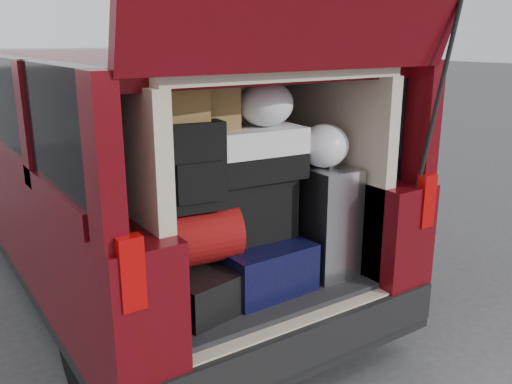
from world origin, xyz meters
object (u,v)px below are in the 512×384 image
at_px(red_duffel, 191,236).
at_px(black_soft_case, 249,208).
at_px(black_hardshell, 192,286).
at_px(twotone_duffel, 245,154).
at_px(silver_roller, 321,219).
at_px(backpack, 191,166).
at_px(navy_hardshell, 251,260).

xyz_separation_m(red_duffel, black_soft_case, (0.38, 0.04, 0.07)).
relative_size(red_duffel, black_soft_case, 1.00).
height_order(black_hardshell, red_duffel, red_duffel).
relative_size(black_soft_case, twotone_duffel, 0.77).
height_order(silver_roller, black_soft_case, silver_roller).
bearing_deg(twotone_duffel, black_hardshell, -165.95).
xyz_separation_m(black_hardshell, backpack, (0.02, -0.00, 0.63)).
bearing_deg(silver_roller, navy_hardshell, 170.73).
distance_m(navy_hardshell, twotone_duffel, 0.61).
bearing_deg(red_duffel, navy_hardshell, 10.24).
bearing_deg(black_hardshell, twotone_duffel, -1.52).
relative_size(backpack, twotone_duffel, 0.71).
bearing_deg(black_soft_case, backpack, -167.43).
height_order(black_hardshell, silver_roller, silver_roller).
relative_size(navy_hardshell, red_duffel, 1.27).
height_order(silver_roller, red_duffel, silver_roller).
bearing_deg(black_hardshell, silver_roller, -13.57).
relative_size(silver_roller, twotone_duffel, 1.04).
bearing_deg(navy_hardshell, backpack, -173.49).
relative_size(navy_hardshell, silver_roller, 0.95).
bearing_deg(silver_roller, twotone_duffel, 170.17).
relative_size(black_hardshell, backpack, 1.20).
bearing_deg(backpack, twotone_duffel, 18.48).
distance_m(black_hardshell, backpack, 0.63).
xyz_separation_m(navy_hardshell, backpack, (-0.38, -0.05, 0.61)).
xyz_separation_m(navy_hardshell, twotone_duffel, (-0.03, 0.01, 0.61)).
bearing_deg(red_duffel, silver_roller, 2.42).
distance_m(navy_hardshell, silver_roller, 0.48).
bearing_deg(backpack, navy_hardshell, 16.33).
bearing_deg(black_hardshell, navy_hardshell, -3.55).
bearing_deg(backpack, black_hardshell, -172.92).
relative_size(silver_roller, red_duffel, 1.34).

